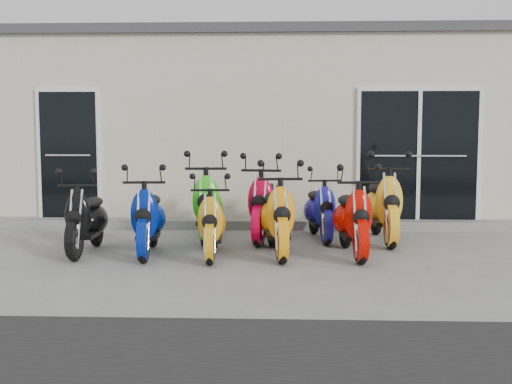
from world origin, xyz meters
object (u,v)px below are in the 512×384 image
scooter_front_orange_b (277,207)px  scooter_back_green (208,195)px  scooter_front_blue (148,209)px  scooter_back_blue (320,202)px  scooter_front_black (86,210)px  scooter_back_red (266,196)px  scooter_front_red (353,209)px  scooter_back_yellow (383,196)px  scooter_front_orange_a (212,214)px

scooter_front_orange_b → scooter_back_green: (-1.03, 1.06, 0.04)m
scooter_front_blue → scooter_back_blue: scooter_front_blue is taller
scooter_front_black → scooter_back_green: (1.49, 1.04, 0.10)m
scooter_front_blue → scooter_back_red: 1.87m
scooter_back_red → scooter_back_blue: size_ratio=1.17×
scooter_front_red → scooter_back_yellow: 1.20m
scooter_back_green → scooter_front_blue: bearing=-125.0°
scooter_front_black → scooter_front_blue: bearing=-4.0°
scooter_front_red → scooter_back_red: scooter_back_red is taller
scooter_front_black → scooter_front_red: (3.50, -0.02, 0.04)m
scooter_front_orange_b → scooter_back_green: 1.48m
scooter_back_yellow → scooter_back_green: bearing=178.4°
scooter_front_blue → scooter_front_orange_b: (1.68, 0.03, 0.03)m
scooter_front_orange_a → scooter_front_orange_b: scooter_front_orange_b is taller
scooter_front_orange_a → scooter_back_red: scooter_back_red is taller
scooter_back_green → scooter_back_blue: scooter_back_green is taller
scooter_front_orange_b → scooter_back_green: size_ratio=0.94×
scooter_front_blue → scooter_front_black: bearing=171.8°
scooter_front_orange_a → scooter_front_blue: bearing=168.1°
scooter_front_red → scooter_back_green: scooter_back_green is taller
scooter_back_green → scooter_back_red: 0.86m
scooter_back_red → scooter_back_yellow: size_ratio=0.98×
scooter_front_orange_b → scooter_back_red: size_ratio=0.97×
scooter_front_red → scooter_back_red: bearing=132.6°
scooter_front_red → scooter_back_green: bearing=147.9°
scooter_back_green → scooter_back_red: bearing=-2.5°
scooter_front_red → scooter_back_red: (-1.15, 1.08, 0.05)m
scooter_front_black → scooter_front_blue: 0.84m
scooter_back_green → scooter_back_yellow: size_ratio=1.00×
scooter_front_black → scooter_back_red: size_ratio=0.88×
scooter_front_red → scooter_front_blue: bearing=176.3°
scooter_front_orange_a → scooter_back_green: 1.23m
scooter_front_orange_a → scooter_back_blue: size_ratio=0.99×
scooter_front_blue → scooter_front_orange_a: (0.85, -0.12, -0.05)m
scooter_front_orange_a → scooter_back_green: size_ratio=0.82×
scooter_front_blue → scooter_back_red: size_ratio=0.92×
scooter_front_blue → scooter_front_red: bearing=-4.8°
scooter_front_blue → scooter_front_orange_a: scooter_front_blue is taller
scooter_back_blue → scooter_front_red: bearing=-81.3°
scooter_back_green → scooter_back_blue: 1.67m
scooter_back_blue → scooter_front_orange_b: bearing=-124.9°
scooter_back_red → scooter_back_green: bearing=-170.7°
scooter_back_red → scooter_front_orange_a: bearing=-110.5°
scooter_front_orange_a → scooter_front_red: 1.82m
scooter_front_black → scooter_back_blue: scooter_front_black is taller
scooter_front_orange_a → scooter_back_green: bearing=95.5°
scooter_back_blue → scooter_front_blue: bearing=-159.3°
scooter_front_orange_b → scooter_back_yellow: size_ratio=0.95×
scooter_front_orange_a → scooter_back_blue: scooter_back_blue is taller
scooter_front_orange_a → scooter_front_red: scooter_front_red is taller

